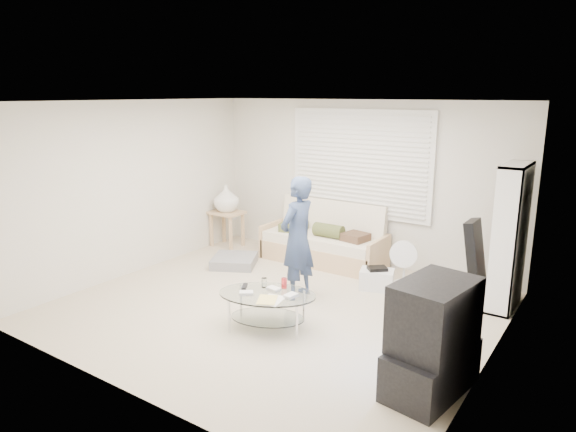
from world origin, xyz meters
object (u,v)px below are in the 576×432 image
Objects in this scene: coffee_table at (268,300)px; tv_unit at (433,339)px; bookshelf at (509,237)px; futon_sofa at (324,243)px.

tv_unit is at bearing -6.41° from coffee_table.
futon_sofa is at bearing 174.68° from bookshelf.
coffee_table is at bearing -134.43° from bookshelf.
tv_unit is (-0.13, -2.34, -0.39)m from bookshelf.
bookshelf is (2.72, -0.25, 0.58)m from futon_sofa.
tv_unit reaches higher than coffee_table.
coffee_table is at bearing 173.59° from tv_unit.
bookshelf is at bearing 45.57° from coffee_table.
bookshelf reaches higher than tv_unit.
coffee_table is (-1.95, 0.22, -0.17)m from tv_unit.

